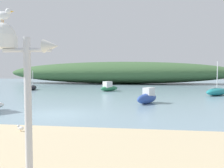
{
  "coord_description": "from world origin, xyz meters",
  "views": [
    {
      "loc": [
        4.9,
        -12.34,
        2.44
      ],
      "look_at": [
        2.28,
        7.24,
        1.35
      ],
      "focal_mm": 36.55,
      "sensor_mm": 36.0,
      "label": 1
    }
  ],
  "objects_px": {
    "motorboat_near_shore": "(147,97)",
    "seagull_by_mast": "(20,128)",
    "seagull_on_radar": "(3,15)",
    "sailboat_far_left": "(33,87)",
    "mast_structure": "(13,58)",
    "sailboat_mid_channel": "(217,92)",
    "motorboat_far_right": "(109,87)"
  },
  "relations": [
    {
      "from": "motorboat_far_right",
      "to": "sailboat_far_left",
      "type": "xyz_separation_m",
      "value": [
        -10.2,
        0.53,
        -0.13
      ]
    },
    {
      "from": "seagull_on_radar",
      "to": "seagull_by_mast",
      "type": "relative_size",
      "value": 0.98
    },
    {
      "from": "mast_structure",
      "to": "sailboat_mid_channel",
      "type": "distance_m",
      "value": 22.89
    },
    {
      "from": "mast_structure",
      "to": "motorboat_far_right",
      "type": "distance_m",
      "value": 24.37
    },
    {
      "from": "motorboat_far_right",
      "to": "sailboat_mid_channel",
      "type": "relative_size",
      "value": 0.76
    },
    {
      "from": "motorboat_near_shore",
      "to": "seagull_by_mast",
      "type": "bearing_deg",
      "value": -117.17
    },
    {
      "from": "mast_structure",
      "to": "motorboat_near_shore",
      "type": "relative_size",
      "value": 1.21
    },
    {
      "from": "motorboat_near_shore",
      "to": "seagull_by_mast",
      "type": "distance_m",
      "value": 10.73
    },
    {
      "from": "mast_structure",
      "to": "sailboat_mid_channel",
      "type": "height_order",
      "value": "sailboat_mid_channel"
    },
    {
      "from": "seagull_on_radar",
      "to": "motorboat_far_right",
      "type": "xyz_separation_m",
      "value": [
        -1.81,
        24.19,
        -2.94
      ]
    },
    {
      "from": "motorboat_far_right",
      "to": "seagull_by_mast",
      "type": "relative_size",
      "value": 7.73
    },
    {
      "from": "seagull_on_radar",
      "to": "sailboat_mid_channel",
      "type": "height_order",
      "value": "seagull_on_radar"
    },
    {
      "from": "seagull_on_radar",
      "to": "sailboat_mid_channel",
      "type": "bearing_deg",
      "value": 64.54
    },
    {
      "from": "seagull_by_mast",
      "to": "sailboat_far_left",
      "type": "bearing_deg",
      "value": 115.64
    },
    {
      "from": "sailboat_mid_channel",
      "to": "seagull_by_mast",
      "type": "xyz_separation_m",
      "value": [
        -12.02,
        -16.35,
        -0.05
      ]
    },
    {
      "from": "motorboat_far_right",
      "to": "sailboat_far_left",
      "type": "distance_m",
      "value": 10.22
    },
    {
      "from": "mast_structure",
      "to": "motorboat_far_right",
      "type": "relative_size",
      "value": 1.16
    },
    {
      "from": "seagull_on_radar",
      "to": "motorboat_near_shore",
      "type": "height_order",
      "value": "seagull_on_radar"
    },
    {
      "from": "sailboat_far_left",
      "to": "seagull_by_mast",
      "type": "relative_size",
      "value": 7.59
    },
    {
      "from": "sailboat_far_left",
      "to": "motorboat_near_shore",
      "type": "height_order",
      "value": "sailboat_far_left"
    },
    {
      "from": "seagull_by_mast",
      "to": "motorboat_far_right",
      "type": "bearing_deg",
      "value": 88.89
    },
    {
      "from": "sailboat_mid_channel",
      "to": "motorboat_near_shore",
      "type": "bearing_deg",
      "value": -136.29
    },
    {
      "from": "motorboat_near_shore",
      "to": "mast_structure",
      "type": "bearing_deg",
      "value": -100.43
    },
    {
      "from": "mast_structure",
      "to": "seagull_by_mast",
      "type": "xyz_separation_m",
      "value": [
        -2.35,
        4.28,
        -2.33
      ]
    },
    {
      "from": "sailboat_mid_channel",
      "to": "motorboat_near_shore",
      "type": "distance_m",
      "value": 9.85
    },
    {
      "from": "sailboat_far_left",
      "to": "seagull_by_mast",
      "type": "bearing_deg",
      "value": -64.36
    },
    {
      "from": "motorboat_near_shore",
      "to": "sailboat_mid_channel",
      "type": "bearing_deg",
      "value": 43.71
    },
    {
      "from": "seagull_on_radar",
      "to": "motorboat_far_right",
      "type": "height_order",
      "value": "seagull_on_radar"
    },
    {
      "from": "seagull_by_mast",
      "to": "motorboat_near_shore",
      "type": "bearing_deg",
      "value": 62.83
    },
    {
      "from": "mast_structure",
      "to": "sailboat_far_left",
      "type": "bearing_deg",
      "value": 116.2
    },
    {
      "from": "motorboat_far_right",
      "to": "seagull_by_mast",
      "type": "height_order",
      "value": "motorboat_far_right"
    },
    {
      "from": "sailboat_mid_channel",
      "to": "mast_structure",
      "type": "bearing_deg",
      "value": -115.11
    }
  ]
}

